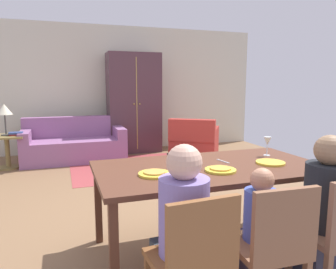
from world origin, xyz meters
TOP-DOWN VIEW (x-y plane):
  - ground_plane at (0.00, 0.47)m, footprint 6.44×6.15m
  - back_wall at (0.00, 3.60)m, footprint 6.44×0.10m
  - dining_table at (-0.04, -1.12)m, footprint 1.93×1.02m
  - plate_near_man at (-0.57, -1.24)m, footprint 0.25×0.25m
  - pizza_near_man at (-0.57, -1.24)m, footprint 0.17×0.17m
  - plate_near_child at (-0.04, -1.30)m, footprint 0.25×0.25m
  - pizza_near_child at (-0.04, -1.30)m, footprint 0.17×0.17m
  - plate_near_woman at (0.49, -1.22)m, footprint 0.25×0.25m
  - wine_glass at (0.66, -0.94)m, footprint 0.07×0.07m
  - fork at (-0.33, -1.17)m, footprint 0.05×0.15m
  - knife at (0.14, -1.02)m, footprint 0.05×0.17m
  - dining_chair_man at (-0.56, -2.00)m, footprint 0.45×0.45m
  - person_man at (-0.57, -1.82)m, footprint 0.30×0.41m
  - dining_chair_child at (-0.04, -2.00)m, footprint 0.44×0.44m
  - person_child at (-0.04, -1.83)m, footprint 0.22×0.29m
  - person_woman at (0.49, -1.82)m, footprint 0.30×0.40m
  - area_rug at (0.18, 1.89)m, footprint 2.60×1.80m
  - couch at (-1.01, 2.75)m, footprint 1.87×0.86m
  - armchair at (1.18, 2.05)m, footprint 1.18×1.18m
  - armoire at (0.27, 3.21)m, footprint 1.10×0.59m
  - side_table at (-2.13, 2.49)m, footprint 0.56×0.56m
  - table_lamp at (-2.13, 2.49)m, footprint 0.26×0.26m
  - book_lower at (-1.97, 2.46)m, footprint 0.22×0.16m
  - book_upper at (-1.98, 2.45)m, footprint 0.22×0.16m
  - handbag at (0.66, 1.59)m, footprint 0.32×0.16m

SIDE VIEW (x-z plane):
  - ground_plane at x=0.00m, z-range -0.02..0.00m
  - area_rug at x=0.18m, z-range 0.00..0.01m
  - handbag at x=0.66m, z-range 0.00..0.26m
  - couch at x=-1.01m, z-range -0.11..0.71m
  - armchair at x=1.18m, z-range -0.09..0.73m
  - side_table at x=-2.13m, z-range 0.09..0.67m
  - person_child at x=-0.04m, z-range -0.03..0.89m
  - dining_chair_man at x=-0.56m, z-range 0.06..0.93m
  - dining_chair_child at x=-0.04m, z-range 0.06..0.93m
  - person_man at x=-0.57m, z-range -0.04..1.07m
  - person_woman at x=0.49m, z-range -0.04..1.07m
  - book_lower at x=-1.97m, z-range 0.58..0.61m
  - book_upper at x=-1.98m, z-range 0.61..0.64m
  - dining_table at x=-0.04m, z-range 0.32..1.08m
  - fork at x=-0.33m, z-range 0.76..0.77m
  - knife at x=0.14m, z-range 0.76..0.77m
  - plate_near_man at x=-0.57m, z-range 0.76..0.78m
  - plate_near_child at x=-0.04m, z-range 0.76..0.78m
  - plate_near_woman at x=0.49m, z-range 0.76..0.78m
  - pizza_near_man at x=-0.57m, z-range 0.78..0.79m
  - pizza_near_child at x=-0.04m, z-range 0.78..0.79m
  - wine_glass at x=0.66m, z-range 0.80..0.99m
  - table_lamp at x=-2.13m, z-range 0.74..1.28m
  - armoire at x=0.27m, z-range 0.00..2.10m
  - back_wall at x=0.00m, z-range 0.00..2.70m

